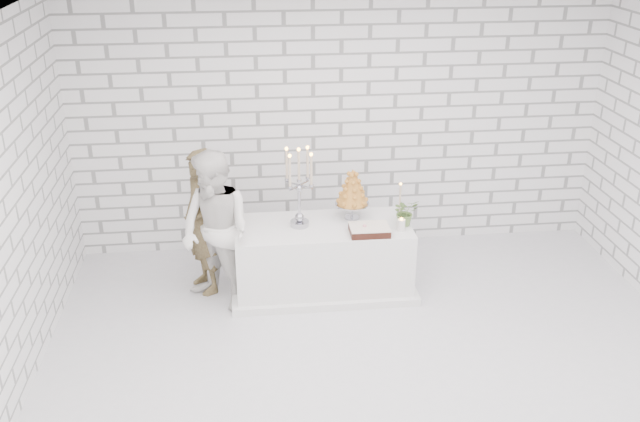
{
  "coord_description": "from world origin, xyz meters",
  "views": [
    {
      "loc": [
        -1.08,
        -5.06,
        3.82
      ],
      "look_at": [
        -0.39,
        1.1,
        1.05
      ],
      "focal_mm": 39.33,
      "sensor_mm": 36.0,
      "label": 1
    }
  ],
  "objects_px": {
    "groom": "(202,222)",
    "bride": "(216,232)",
    "croquembouche": "(352,194)",
    "candelabra": "(299,188)",
    "cake_table": "(323,258)"
  },
  "relations": [
    {
      "from": "candelabra",
      "to": "croquembouche",
      "type": "distance_m",
      "value": 0.59
    },
    {
      "from": "groom",
      "to": "candelabra",
      "type": "bearing_deg",
      "value": 54.62
    },
    {
      "from": "groom",
      "to": "bride",
      "type": "xyz_separation_m",
      "value": [
        0.15,
        -0.33,
        0.04
      ]
    },
    {
      "from": "groom",
      "to": "cake_table",
      "type": "bearing_deg",
      "value": 55.13
    },
    {
      "from": "croquembouche",
      "to": "bride",
      "type": "bearing_deg",
      "value": -167.33
    },
    {
      "from": "bride",
      "to": "candelabra",
      "type": "xyz_separation_m",
      "value": [
        0.84,
        0.19,
        0.35
      ]
    },
    {
      "from": "groom",
      "to": "candelabra",
      "type": "relative_size",
      "value": 1.85
    },
    {
      "from": "candelabra",
      "to": "bride",
      "type": "bearing_deg",
      "value": -167.16
    },
    {
      "from": "cake_table",
      "to": "croquembouche",
      "type": "height_order",
      "value": "croquembouche"
    },
    {
      "from": "bride",
      "to": "croquembouche",
      "type": "height_order",
      "value": "bride"
    },
    {
      "from": "cake_table",
      "to": "groom",
      "type": "bearing_deg",
      "value": 172.56
    },
    {
      "from": "groom",
      "to": "candelabra",
      "type": "height_order",
      "value": "candelabra"
    },
    {
      "from": "cake_table",
      "to": "groom",
      "type": "relative_size",
      "value": 1.16
    },
    {
      "from": "candelabra",
      "to": "croquembouche",
      "type": "relative_size",
      "value": 1.53
    },
    {
      "from": "candelabra",
      "to": "croquembouche",
      "type": "bearing_deg",
      "value": 12.41
    }
  ]
}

